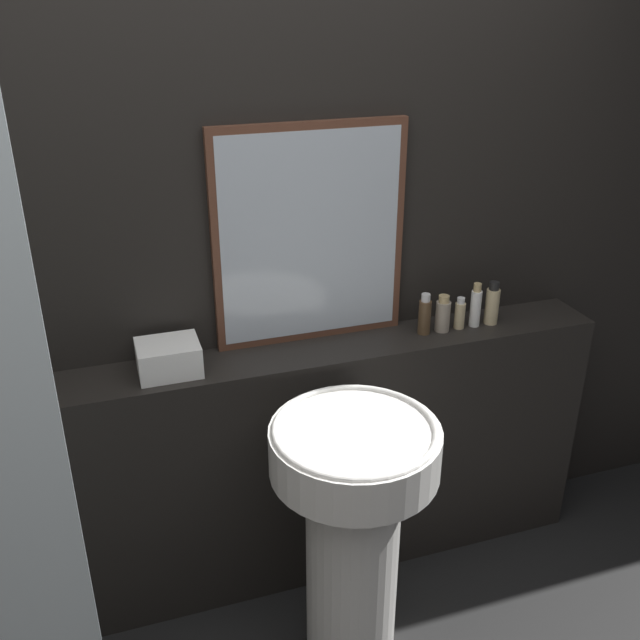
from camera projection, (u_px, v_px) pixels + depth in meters
name	position (u px, v px, depth m)	size (l,w,h in m)	color
wall_back	(272.00, 259.00, 2.43)	(8.00, 0.06, 2.50)	black
vanity_counter	(288.00, 468.00, 2.63)	(2.34, 0.24, 0.96)	black
pedestal_sink	(353.00, 523.00, 2.23)	(0.51, 0.51, 0.93)	silver
mirror	(310.00, 236.00, 2.39)	(0.67, 0.03, 0.75)	#563323
towel_stack	(169.00, 358.00, 2.30)	(0.20, 0.16, 0.10)	white
shampoo_bottle	(425.00, 315.00, 2.55)	(0.04, 0.04, 0.15)	#4C3823
conditioner_bottle	(443.00, 315.00, 2.57)	(0.05, 0.05, 0.14)	gray
lotion_bottle	(460.00, 314.00, 2.59)	(0.04, 0.04, 0.12)	#C6B284
body_wash_bottle	(476.00, 306.00, 2.60)	(0.04, 0.04, 0.17)	white
hand_soap_bottle	(492.00, 304.00, 2.62)	(0.05, 0.05, 0.16)	#C6B284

